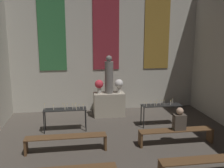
# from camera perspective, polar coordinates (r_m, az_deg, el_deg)

# --- Properties ---
(wall_back) EXTENTS (8.19, 0.16, 5.61)m
(wall_back) POSITION_cam_1_polar(r_m,az_deg,el_deg) (10.78, -1.42, 8.93)
(wall_back) COLOR beige
(wall_back) RESTS_ON ground_plane
(altar) EXTENTS (1.24, 0.62, 0.95)m
(altar) POSITION_cam_1_polar(r_m,az_deg,el_deg) (10.21, -0.67, -4.66)
(altar) COLOR #ADA38E
(altar) RESTS_ON ground_plane
(statue) EXTENTS (0.34, 0.34, 1.51)m
(statue) POSITION_cam_1_polar(r_m,az_deg,el_deg) (9.95, -0.69, 1.87)
(statue) COLOR slate
(statue) RESTS_ON altar
(flower_vase_left) EXTENTS (0.34, 0.34, 0.55)m
(flower_vase_left) POSITION_cam_1_polar(r_m,az_deg,el_deg) (9.97, -2.97, -0.20)
(flower_vase_left) COLOR beige
(flower_vase_left) RESTS_ON altar
(flower_vase_right) EXTENTS (0.34, 0.34, 0.55)m
(flower_vase_right) POSITION_cam_1_polar(r_m,az_deg,el_deg) (10.07, 1.59, -0.07)
(flower_vase_right) COLOR beige
(flower_vase_right) RESTS_ON altar
(candle_rack_left) EXTENTS (1.45, 0.43, 0.98)m
(candle_rack_left) POSITION_cam_1_polar(r_m,az_deg,el_deg) (8.74, -10.66, -6.24)
(candle_rack_left) COLOR black
(candle_rack_left) RESTS_ON ground_plane
(candle_rack_right) EXTENTS (1.45, 0.43, 0.98)m
(candle_rack_right) POSITION_cam_1_polar(r_m,az_deg,el_deg) (9.25, 11.17, -5.27)
(candle_rack_right) COLOR black
(candle_rack_right) RESTS_ON ground_plane
(pew_third_right) EXTENTS (2.29, 0.36, 0.46)m
(pew_third_right) POSITION_cam_1_polar(r_m,az_deg,el_deg) (6.48, 20.91, -16.58)
(pew_third_right) COLOR brown
(pew_third_right) RESTS_ON ground_plane
(pew_back_left) EXTENTS (2.29, 0.36, 0.46)m
(pew_back_left) POSITION_cam_1_polar(r_m,az_deg,el_deg) (7.37, -10.42, -12.47)
(pew_back_left) COLOR brown
(pew_back_left) RESTS_ON ground_plane
(pew_back_right) EXTENTS (2.29, 0.36, 0.46)m
(pew_back_right) POSITION_cam_1_polar(r_m,az_deg,el_deg) (7.95, 14.45, -10.84)
(pew_back_right) COLOR brown
(pew_back_right) RESTS_ON ground_plane
(person_seated) EXTENTS (0.36, 0.24, 0.69)m
(person_seated) POSITION_cam_1_polar(r_m,az_deg,el_deg) (7.83, 15.16, -7.93)
(person_seated) COLOR #4C4238
(person_seated) RESTS_ON pew_back_right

